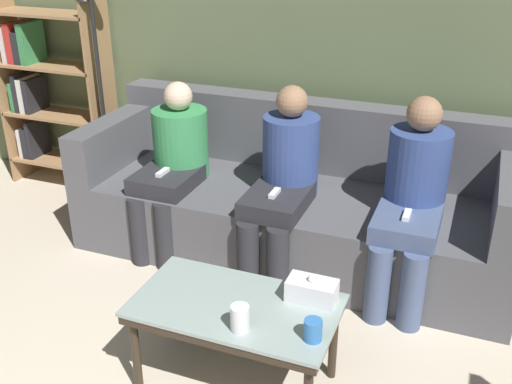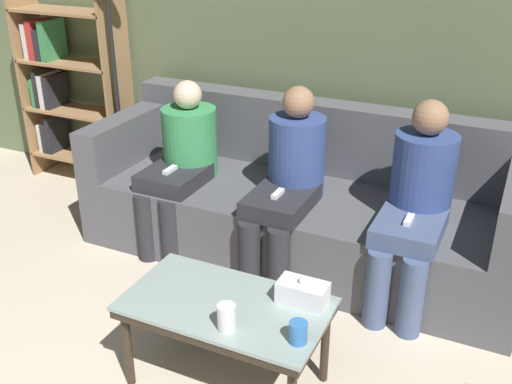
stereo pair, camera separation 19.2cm
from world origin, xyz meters
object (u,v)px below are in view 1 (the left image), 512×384
cup_near_left (240,318)px  standing_lamp (100,58)px  tissue_box (312,290)px  seated_person_mid_right (413,194)px  cup_near_right (313,330)px  seated_person_mid_left (284,176)px  coffee_table (235,313)px  seated_person_left_end (174,161)px  bookshelf (44,88)px  couch (295,202)px

cup_near_left → standing_lamp: 2.47m
tissue_box → seated_person_mid_right: size_ratio=0.19×
cup_near_left → standing_lamp: bearing=136.7°
cup_near_right → seated_person_mid_left: seated_person_mid_left is taller
coffee_table → cup_near_right: (0.39, -0.11, 0.09)m
seated_person_left_end → seated_person_mid_right: size_ratio=0.94×
seated_person_left_end → seated_person_mid_right: 1.49m
cup_near_left → seated_person_mid_left: 1.26m
coffee_table → seated_person_left_end: 1.41m
seated_person_mid_left → tissue_box: bearing=-64.0°
bookshelf → seated_person_mid_left: bookshelf is taller
cup_near_left → seated_person_left_end: size_ratio=0.11×
couch → seated_person_mid_right: bearing=-16.9°
couch → standing_lamp: 1.70m
cup_near_right → tissue_box: bearing=107.5°
standing_lamp → tissue_box: bearing=-34.2°
coffee_table → tissue_box: (0.31, 0.15, 0.10)m
seated_person_left_end → seated_person_mid_left: 0.74m
seated_person_mid_right → coffee_table: bearing=-119.1°
couch → tissue_box: (0.45, -1.15, 0.17)m
tissue_box → bookshelf: bookshelf is taller
couch → tissue_box: couch is taller
cup_near_left → cup_near_right: cup_near_left is taller
bookshelf → seated_person_mid_right: 2.96m
seated_person_mid_left → seated_person_mid_right: bearing=0.3°
cup_near_left → seated_person_mid_right: bearing=67.6°
cup_near_left → bookshelf: size_ratio=0.07×
standing_lamp → seated_person_left_end: (0.76, -0.40, -0.51)m
tissue_box → seated_person_left_end: size_ratio=0.21×
cup_near_left → seated_person_left_end: 1.58m
couch → coffee_table: couch is taller
couch → seated_person_mid_left: size_ratio=2.40×
cup_near_left → seated_person_mid_left: (-0.23, 1.23, 0.10)m
tissue_box → seated_person_mid_left: size_ratio=0.20×
tissue_box → seated_person_mid_left: 1.03m
coffee_table → cup_near_left: cup_near_left is taller
couch → cup_near_right: size_ratio=28.92×
tissue_box → bookshelf: (-2.61, 1.47, 0.28)m
bookshelf → seated_person_mid_right: size_ratio=1.36×
bookshelf → standing_lamp: (0.65, -0.14, 0.31)m
cup_near_right → coffee_table: bearing=164.1°
seated_person_left_end → seated_person_mid_right: bearing=-0.4°
tissue_box → seated_person_left_end: 1.52m
coffee_table → cup_near_left: size_ratio=7.93×
cup_near_right → seated_person_left_end: bearing=136.9°
coffee_table → standing_lamp: 2.33m
cup_near_left → seated_person_mid_right: (0.51, 1.23, 0.11)m
seated_person_mid_left → bookshelf: bearing=165.6°
couch → seated_person_mid_left: 0.36m
standing_lamp → seated_person_left_end: bearing=-27.5°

